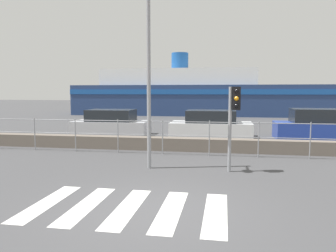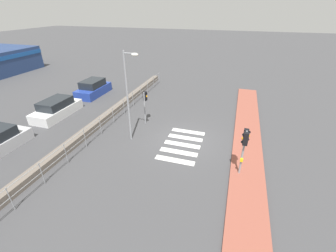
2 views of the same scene
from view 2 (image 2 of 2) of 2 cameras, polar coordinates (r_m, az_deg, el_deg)
The scene contains 10 objects.
ground_plane at distance 15.33m, azimuth 4.09°, elevation -3.72°, with size 160.00×160.00×0.00m, color #424244.
sidewalk_brick at distance 15.08m, azimuth 19.47°, elevation -5.78°, with size 24.00×1.80×0.12m.
crosswalk at distance 14.90m, azimuth 3.62°, elevation -4.70°, with size 4.05×2.40×0.01m.
seawall at distance 17.71m, azimuth -17.48°, elevation 0.59°, with size 25.62×0.55×0.52m.
harbor_fence at distance 17.00m, azimuth -15.31°, elevation 1.98°, with size 23.10×0.04×1.32m.
traffic_light_near at distance 11.86m, azimuth 18.95°, elevation -3.73°, with size 0.58×0.41×2.71m.
traffic_light_far at distance 16.91m, azimuth -5.86°, elevation 6.46°, with size 0.34×0.32×2.53m.
streetlamp at distance 14.07m, azimuth -9.82°, elevation 9.38°, with size 0.32×0.96×5.87m.
parked_car_white at distance 20.68m, azimuth -26.43°, elevation 3.94°, with size 4.24×1.86×1.42m.
parked_car_blue at distance 24.39m, azimuth -18.44°, elevation 9.03°, with size 3.98×1.88×1.54m.
Camera 2 is at (-12.70, -2.83, 8.09)m, focal length 24.00 mm.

